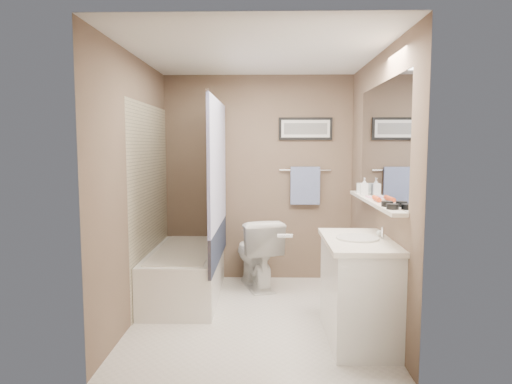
{
  "coord_description": "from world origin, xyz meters",
  "views": [
    {
      "loc": [
        0.1,
        -4.12,
        1.59
      ],
      "look_at": [
        0.0,
        0.15,
        1.15
      ],
      "focal_mm": 32.0,
      "sensor_mm": 36.0,
      "label": 1
    }
  ],
  "objects_px": {
    "hair_brush_front": "(377,199)",
    "soap_bottle": "(364,186)",
    "candle_bowl_near": "(393,207)",
    "vanity": "(359,292)",
    "candle_bowl_far": "(387,204)",
    "toilet": "(257,252)",
    "bathtub": "(186,273)",
    "glass_jar": "(361,188)"
  },
  "relations": [
    {
      "from": "vanity",
      "to": "hair_brush_front",
      "type": "xyz_separation_m",
      "value": [
        0.19,
        0.25,
        0.74
      ]
    },
    {
      "from": "hair_brush_front",
      "to": "toilet",
      "type": "bearing_deg",
      "value": 132.34
    },
    {
      "from": "toilet",
      "to": "glass_jar",
      "type": "relative_size",
      "value": 7.85
    },
    {
      "from": "toilet",
      "to": "glass_jar",
      "type": "height_order",
      "value": "glass_jar"
    },
    {
      "from": "hair_brush_front",
      "to": "soap_bottle",
      "type": "xyz_separation_m",
      "value": [
        0.0,
        0.5,
        0.06
      ]
    },
    {
      "from": "bathtub",
      "to": "hair_brush_front",
      "type": "relative_size",
      "value": 6.82
    },
    {
      "from": "vanity",
      "to": "hair_brush_front",
      "type": "height_order",
      "value": "hair_brush_front"
    },
    {
      "from": "hair_brush_front",
      "to": "soap_bottle",
      "type": "bearing_deg",
      "value": 90.0
    },
    {
      "from": "toilet",
      "to": "candle_bowl_far",
      "type": "relative_size",
      "value": 8.72
    },
    {
      "from": "candle_bowl_far",
      "to": "vanity",
      "type": "bearing_deg",
      "value": 154.12
    },
    {
      "from": "candle_bowl_near",
      "to": "bathtub",
      "type": "bearing_deg",
      "value": 144.25
    },
    {
      "from": "hair_brush_front",
      "to": "glass_jar",
      "type": "relative_size",
      "value": 2.2
    },
    {
      "from": "vanity",
      "to": "candle_bowl_far",
      "type": "bearing_deg",
      "value": -26.73
    },
    {
      "from": "vanity",
      "to": "candle_bowl_far",
      "type": "height_order",
      "value": "candle_bowl_far"
    },
    {
      "from": "bathtub",
      "to": "candle_bowl_near",
      "type": "distance_m",
      "value": 2.37
    },
    {
      "from": "candle_bowl_far",
      "to": "hair_brush_front",
      "type": "height_order",
      "value": "hair_brush_front"
    },
    {
      "from": "toilet",
      "to": "candle_bowl_near",
      "type": "distance_m",
      "value": 2.08
    },
    {
      "from": "candle_bowl_near",
      "to": "toilet",
      "type": "bearing_deg",
      "value": 122.51
    },
    {
      "from": "candle_bowl_far",
      "to": "glass_jar",
      "type": "bearing_deg",
      "value": 90.0
    },
    {
      "from": "toilet",
      "to": "glass_jar",
      "type": "bearing_deg",
      "value": 138.33
    },
    {
      "from": "bathtub",
      "to": "vanity",
      "type": "bearing_deg",
      "value": -34.11
    },
    {
      "from": "toilet",
      "to": "soap_bottle",
      "type": "xyz_separation_m",
      "value": [
        1.05,
        -0.65,
        0.8
      ]
    },
    {
      "from": "bathtub",
      "to": "candle_bowl_near",
      "type": "bearing_deg",
      "value": -36.78
    },
    {
      "from": "candle_bowl_near",
      "to": "glass_jar",
      "type": "height_order",
      "value": "glass_jar"
    },
    {
      "from": "candle_bowl_near",
      "to": "hair_brush_front",
      "type": "bearing_deg",
      "value": 90.0
    },
    {
      "from": "glass_jar",
      "to": "hair_brush_front",
      "type": "bearing_deg",
      "value": -90.0
    },
    {
      "from": "candle_bowl_far",
      "to": "soap_bottle",
      "type": "bearing_deg",
      "value": 90.0
    },
    {
      "from": "glass_jar",
      "to": "soap_bottle",
      "type": "xyz_separation_m",
      "value": [
        0.0,
        -0.17,
        0.03
      ]
    },
    {
      "from": "vanity",
      "to": "candle_bowl_far",
      "type": "xyz_separation_m",
      "value": [
        0.19,
        -0.09,
        0.73
      ]
    },
    {
      "from": "candle_bowl_near",
      "to": "soap_bottle",
      "type": "relative_size",
      "value": 0.55
    },
    {
      "from": "candle_bowl_near",
      "to": "candle_bowl_far",
      "type": "xyz_separation_m",
      "value": [
        0.0,
        0.15,
        0.0
      ]
    },
    {
      "from": "glass_jar",
      "to": "soap_bottle",
      "type": "height_order",
      "value": "soap_bottle"
    },
    {
      "from": "toilet",
      "to": "candle_bowl_far",
      "type": "bearing_deg",
      "value": 108.19
    },
    {
      "from": "bathtub",
      "to": "candle_bowl_far",
      "type": "distance_m",
      "value": 2.29
    },
    {
      "from": "glass_jar",
      "to": "soap_bottle",
      "type": "distance_m",
      "value": 0.17
    },
    {
      "from": "bathtub",
      "to": "candle_bowl_near",
      "type": "relative_size",
      "value": 16.67
    },
    {
      "from": "toilet",
      "to": "candle_bowl_near",
      "type": "relative_size",
      "value": 8.72
    },
    {
      "from": "bathtub",
      "to": "toilet",
      "type": "height_order",
      "value": "toilet"
    },
    {
      "from": "toilet",
      "to": "soap_bottle",
      "type": "height_order",
      "value": "soap_bottle"
    },
    {
      "from": "candle_bowl_near",
      "to": "candle_bowl_far",
      "type": "bearing_deg",
      "value": 90.0
    },
    {
      "from": "candle_bowl_near",
      "to": "vanity",
      "type": "bearing_deg",
      "value": 127.32
    },
    {
      "from": "vanity",
      "to": "glass_jar",
      "type": "height_order",
      "value": "glass_jar"
    }
  ]
}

